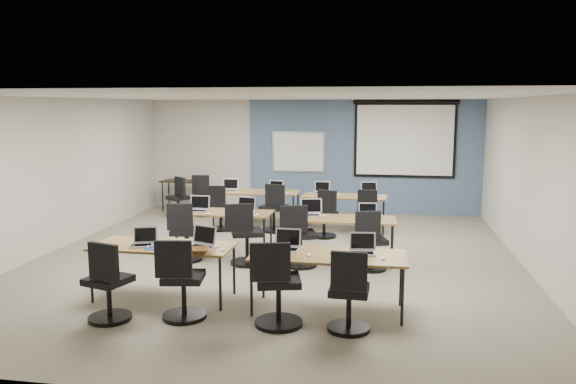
% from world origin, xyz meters
% --- Properties ---
extents(floor, '(8.00, 9.00, 0.02)m').
position_xyz_m(floor, '(0.00, 0.00, 0.00)').
color(floor, '#6B6354').
rests_on(floor, ground).
extents(ceiling, '(8.00, 9.00, 0.02)m').
position_xyz_m(ceiling, '(0.00, 0.00, 2.70)').
color(ceiling, white).
rests_on(ceiling, ground).
extents(wall_back, '(8.00, 0.04, 2.70)m').
position_xyz_m(wall_back, '(0.00, 4.50, 1.35)').
color(wall_back, beige).
rests_on(wall_back, ground).
extents(wall_front, '(8.00, 0.04, 2.70)m').
position_xyz_m(wall_front, '(0.00, -4.50, 1.35)').
color(wall_front, beige).
rests_on(wall_front, ground).
extents(wall_left, '(0.04, 9.00, 2.70)m').
position_xyz_m(wall_left, '(-4.00, 0.00, 1.35)').
color(wall_left, beige).
rests_on(wall_left, ground).
extents(wall_right, '(0.04, 9.00, 2.70)m').
position_xyz_m(wall_right, '(4.00, 0.00, 1.35)').
color(wall_right, beige).
rests_on(wall_right, ground).
extents(blue_accent_panel, '(5.50, 0.04, 2.70)m').
position_xyz_m(blue_accent_panel, '(1.25, 4.47, 1.35)').
color(blue_accent_panel, '#3D5977').
rests_on(blue_accent_panel, wall_back).
extents(whiteboard, '(1.28, 0.03, 0.98)m').
position_xyz_m(whiteboard, '(-0.30, 4.43, 1.45)').
color(whiteboard, '#B0BDC6').
rests_on(whiteboard, wall_back).
extents(projector_screen, '(2.40, 0.10, 1.82)m').
position_xyz_m(projector_screen, '(2.20, 4.41, 1.89)').
color(projector_screen, black).
rests_on(projector_screen, wall_back).
extents(training_table_front_left, '(1.86, 0.78, 0.73)m').
position_xyz_m(training_table_front_left, '(-1.11, -2.09, 0.69)').
color(training_table_front_left, brown).
rests_on(training_table_front_left, floor).
extents(training_table_front_right, '(1.93, 0.80, 0.73)m').
position_xyz_m(training_table_front_right, '(1.09, -2.19, 0.69)').
color(training_table_front_right, brown).
rests_on(training_table_front_right, floor).
extents(training_table_mid_left, '(1.67, 0.69, 0.73)m').
position_xyz_m(training_table_mid_left, '(-0.98, 0.33, 0.68)').
color(training_table_mid_left, brown).
rests_on(training_table_mid_left, floor).
extents(training_table_mid_right, '(1.72, 0.72, 0.73)m').
position_xyz_m(training_table_mid_right, '(1.10, 0.10, 0.68)').
color(training_table_mid_right, olive).
rests_on(training_table_mid_right, floor).
extents(training_table_back_left, '(1.85, 0.77, 0.73)m').
position_xyz_m(training_table_back_left, '(-0.96, 2.70, 0.69)').
color(training_table_back_left, brown).
rests_on(training_table_back_left, floor).
extents(training_table_back_right, '(1.72, 0.72, 0.73)m').
position_xyz_m(training_table_back_right, '(0.96, 2.44, 0.68)').
color(training_table_back_right, brown).
rests_on(training_table_back_right, floor).
extents(laptop_0, '(0.31, 0.26, 0.24)m').
position_xyz_m(laptop_0, '(-1.36, -2.15, 0.79)').
color(laptop_0, '#A8A7B3').
rests_on(laptop_0, training_table_front_left).
extents(mouse_0, '(0.08, 0.10, 0.03)m').
position_xyz_m(mouse_0, '(-1.25, -2.25, 0.74)').
color(mouse_0, white).
rests_on(mouse_0, training_table_front_left).
extents(task_chair_0, '(0.53, 0.52, 1.00)m').
position_xyz_m(task_chair_0, '(-1.45, -2.99, 0.41)').
color(task_chair_0, black).
rests_on(task_chair_0, floor).
extents(laptop_1, '(0.36, 0.30, 0.27)m').
position_xyz_m(laptop_1, '(-0.57, -2.10, 0.80)').
color(laptop_1, '#BBBBBC').
rests_on(laptop_1, training_table_front_left).
extents(mouse_1, '(0.06, 0.09, 0.03)m').
position_xyz_m(mouse_1, '(-0.25, -2.24, 0.74)').
color(mouse_1, white).
rests_on(mouse_1, training_table_front_left).
extents(task_chair_1, '(0.53, 0.53, 1.01)m').
position_xyz_m(task_chair_1, '(-0.61, -2.78, 0.42)').
color(task_chair_1, black).
rests_on(task_chair_1, floor).
extents(laptop_2, '(0.34, 0.29, 0.26)m').
position_xyz_m(laptop_2, '(0.54, -2.03, 0.79)').
color(laptop_2, '#A5A5AB').
rests_on(laptop_2, training_table_front_right).
extents(mouse_2, '(0.06, 0.09, 0.03)m').
position_xyz_m(mouse_2, '(0.87, -2.30, 0.74)').
color(mouse_2, white).
rests_on(mouse_2, training_table_front_right).
extents(task_chair_2, '(0.57, 0.57, 1.04)m').
position_xyz_m(task_chair_2, '(0.56, -2.80, 0.43)').
color(task_chair_2, black).
rests_on(task_chair_2, floor).
extents(laptop_3, '(0.33, 0.28, 0.25)m').
position_xyz_m(laptop_3, '(1.50, -2.06, 0.79)').
color(laptop_3, silver).
rests_on(laptop_3, training_table_front_right).
extents(mouse_3, '(0.07, 0.10, 0.03)m').
position_xyz_m(mouse_3, '(1.77, -2.31, 0.74)').
color(mouse_3, white).
rests_on(mouse_3, training_table_front_right).
extents(task_chair_3, '(0.50, 0.50, 0.98)m').
position_xyz_m(task_chair_3, '(1.39, -2.82, 0.40)').
color(task_chair_3, black).
rests_on(task_chair_3, floor).
extents(laptop_4, '(0.35, 0.30, 0.27)m').
position_xyz_m(laptop_4, '(-1.44, 0.32, 0.80)').
color(laptop_4, '#A9AAB0').
rests_on(laptop_4, training_table_mid_left).
extents(mouse_4, '(0.08, 0.10, 0.03)m').
position_xyz_m(mouse_4, '(-1.17, 0.06, 0.74)').
color(mouse_4, white).
rests_on(mouse_4, training_table_mid_left).
extents(task_chair_4, '(0.52, 0.52, 1.00)m').
position_xyz_m(task_chair_4, '(-1.47, -0.32, 0.41)').
color(task_chair_4, black).
rests_on(task_chair_4, floor).
extents(laptop_5, '(0.35, 0.29, 0.26)m').
position_xyz_m(laptop_5, '(-0.60, 0.34, 0.79)').
color(laptop_5, '#AAAAB4').
rests_on(laptop_5, training_table_mid_left).
extents(mouse_5, '(0.08, 0.11, 0.04)m').
position_xyz_m(mouse_5, '(-0.34, 0.08, 0.74)').
color(mouse_5, white).
rests_on(mouse_5, training_table_mid_left).
extents(task_chair_5, '(0.57, 0.55, 1.03)m').
position_xyz_m(task_chair_5, '(-0.43, -0.36, 0.43)').
color(task_chair_5, black).
rests_on(task_chair_5, floor).
extents(laptop_6, '(0.36, 0.31, 0.27)m').
position_xyz_m(laptop_6, '(0.55, 0.27, 0.80)').
color(laptop_6, silver).
rests_on(laptop_6, training_table_mid_right).
extents(mouse_6, '(0.06, 0.10, 0.03)m').
position_xyz_m(mouse_6, '(0.78, 0.18, 0.74)').
color(mouse_6, white).
rests_on(mouse_6, training_table_mid_right).
extents(task_chair_6, '(0.57, 0.54, 1.02)m').
position_xyz_m(task_chair_6, '(0.44, -0.32, 0.42)').
color(task_chair_6, black).
rests_on(task_chair_6, floor).
extents(laptop_7, '(0.31, 0.26, 0.24)m').
position_xyz_m(laptop_7, '(1.50, 0.24, 0.79)').
color(laptop_7, silver).
rests_on(laptop_7, training_table_mid_right).
extents(mouse_7, '(0.08, 0.10, 0.03)m').
position_xyz_m(mouse_7, '(1.67, 0.16, 0.74)').
color(mouse_7, white).
rests_on(mouse_7, training_table_mid_right).
extents(task_chair_7, '(0.50, 0.48, 0.97)m').
position_xyz_m(task_chair_7, '(1.57, -0.33, 0.40)').
color(task_chair_7, black).
rests_on(task_chair_7, floor).
extents(laptop_8, '(0.34, 0.29, 0.26)m').
position_xyz_m(laptop_8, '(-1.55, 2.71, 0.79)').
color(laptop_8, '#ABABAF').
rests_on(laptop_8, training_table_back_left).
extents(mouse_8, '(0.07, 0.10, 0.03)m').
position_xyz_m(mouse_8, '(-1.30, 2.47, 0.74)').
color(mouse_8, white).
rests_on(mouse_8, training_table_back_left).
extents(task_chair_8, '(0.46, 0.46, 0.95)m').
position_xyz_m(task_chair_8, '(-1.58, 2.03, 0.39)').
color(task_chair_8, black).
rests_on(task_chair_8, floor).
extents(laptop_9, '(0.31, 0.27, 0.24)m').
position_xyz_m(laptop_9, '(-0.53, 2.72, 0.79)').
color(laptop_9, '#A3A3AA').
rests_on(laptop_9, training_table_back_left).
extents(mouse_9, '(0.08, 0.11, 0.03)m').
position_xyz_m(mouse_9, '(-0.24, 2.50, 0.74)').
color(mouse_9, white).
rests_on(mouse_9, training_table_back_left).
extents(task_chair_9, '(0.54, 0.52, 1.00)m').
position_xyz_m(task_chair_9, '(-0.44, 2.08, 0.41)').
color(task_chair_9, black).
rests_on(task_chair_9, floor).
extents(laptop_10, '(0.32, 0.28, 0.25)m').
position_xyz_m(laptop_10, '(0.47, 2.68, 0.79)').
color(laptop_10, silver).
rests_on(laptop_10, training_table_back_right).
extents(mouse_10, '(0.07, 0.10, 0.03)m').
position_xyz_m(mouse_10, '(0.84, 2.55, 0.74)').
color(mouse_10, white).
rests_on(mouse_10, training_table_back_right).
extents(task_chair_10, '(0.50, 0.48, 0.96)m').
position_xyz_m(task_chair_10, '(0.64, 1.73, 0.40)').
color(task_chair_10, black).
rests_on(task_chair_10, floor).
extents(laptop_11, '(0.35, 0.30, 0.26)m').
position_xyz_m(laptop_11, '(1.45, 2.64, 0.80)').
color(laptop_11, '#B9B9BE').
rests_on(laptop_11, training_table_back_right).
extents(mouse_11, '(0.08, 0.11, 0.04)m').
position_xyz_m(mouse_11, '(1.75, 2.44, 0.74)').
color(mouse_11, white).
rests_on(mouse_11, training_table_back_right).
extents(task_chair_11, '(0.47, 0.47, 0.95)m').
position_xyz_m(task_chair_11, '(1.44, 1.97, 0.39)').
color(task_chair_11, black).
rests_on(task_chair_11, floor).
extents(blue_mousepad, '(0.26, 0.23, 0.01)m').
position_xyz_m(blue_mousepad, '(-1.16, -2.27, 0.73)').
color(blue_mousepad, navy).
rests_on(blue_mousepad, training_table_front_left).
extents(snack_bowl, '(0.35, 0.35, 0.07)m').
position_xyz_m(snack_bowl, '(-0.50, -2.41, 0.77)').
color(snack_bowl, '#9D491F').
rests_on(snack_bowl, training_table_front_left).
extents(snack_plate, '(0.23, 0.23, 0.01)m').
position_xyz_m(snack_plate, '(0.54, -2.39, 0.74)').
color(snack_plate, white).
rests_on(snack_plate, training_table_front_right).
extents(coffee_cup, '(0.09, 0.09, 0.07)m').
position_xyz_m(coffee_cup, '(0.61, -2.42, 0.78)').
color(coffee_cup, white).
rests_on(coffee_cup, snack_plate).
extents(utility_table, '(0.95, 0.53, 0.75)m').
position_xyz_m(utility_table, '(-3.12, 3.99, 0.66)').
color(utility_table, black).
rests_on(utility_table, floor).
extents(spare_chair_a, '(0.49, 0.49, 0.98)m').
position_xyz_m(spare_chair_a, '(-2.40, 3.46, 0.40)').
color(spare_chair_a, black).
rests_on(spare_chair_a, floor).
extents(spare_chair_b, '(0.54, 0.47, 0.96)m').
position_xyz_m(spare_chair_b, '(-2.89, 3.16, 0.39)').
color(spare_chair_b, black).
rests_on(spare_chair_b, floor).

